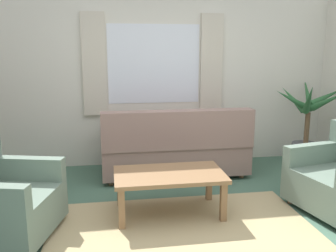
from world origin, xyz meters
TOP-DOWN VIEW (x-y plane):
  - ground_plane at (0.00, 0.00)m, footprint 6.24×6.24m
  - wall_back at (0.00, 2.26)m, footprint 5.32×0.12m
  - window_with_curtains at (0.00, 2.18)m, footprint 1.98×0.07m
  - area_rug at (0.00, 0.00)m, footprint 2.47×1.65m
  - couch at (0.20, 1.59)m, footprint 1.90×0.82m
  - coffee_table at (-0.07, 0.45)m, footprint 1.10×0.64m
  - potted_plant at (2.14, 1.71)m, footprint 1.22×1.17m

SIDE VIEW (x-z plane):
  - ground_plane at x=0.00m, z-range 0.00..0.00m
  - area_rug at x=0.00m, z-range 0.00..0.01m
  - couch at x=0.20m, z-range -0.09..0.83m
  - coffee_table at x=-0.07m, z-range 0.16..0.60m
  - potted_plant at x=2.14m, z-range -0.11..1.16m
  - wall_back at x=0.00m, z-range 0.00..2.60m
  - window_with_curtains at x=0.00m, z-range 0.75..2.15m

